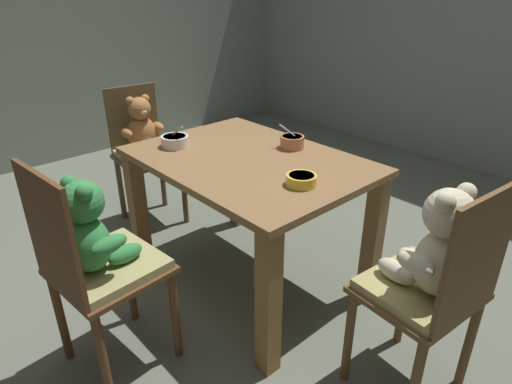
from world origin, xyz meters
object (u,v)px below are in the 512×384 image
teddy_chair_near_right (435,266)px  porridge_bowl_terracotta_far_center (292,142)px  dining_table (249,184)px  porridge_bowl_white_near_left (175,141)px  teddy_chair_near_left (144,141)px  teddy_chair_near_front (94,250)px  porridge_bowl_yellow_near_right (301,180)px

teddy_chair_near_right → porridge_bowl_terracotta_far_center: teddy_chair_near_right is taller
dining_table → porridge_bowl_terracotta_far_center: (0.05, 0.26, 0.17)m
porridge_bowl_terracotta_far_center → porridge_bowl_white_near_left: bearing=-134.3°
porridge_bowl_white_near_left → teddy_chair_near_left: bearing=167.2°
teddy_chair_near_left → teddy_chair_near_right: teddy_chair_near_right is taller
teddy_chair_near_right → porridge_bowl_terracotta_far_center: 0.99m
dining_table → porridge_bowl_white_near_left: bearing=-155.2°
teddy_chair_near_left → porridge_bowl_white_near_left: size_ratio=5.90×
porridge_bowl_terracotta_far_center → teddy_chair_near_front: bearing=-89.8°
porridge_bowl_yellow_near_right → teddy_chair_near_left: bearing=179.7°
porridge_bowl_yellow_near_right → porridge_bowl_white_near_left: (-0.77, -0.13, 0.01)m
teddy_chair_near_right → porridge_bowl_yellow_near_right: teddy_chair_near_right is taller
porridge_bowl_yellow_near_right → porridge_bowl_white_near_left: bearing=-170.4°
teddy_chair_near_left → porridge_bowl_yellow_near_right: 1.39m
dining_table → teddy_chair_near_left: 0.99m
teddy_chair_near_right → porridge_bowl_white_near_left: (-1.36, -0.18, 0.15)m
dining_table → porridge_bowl_terracotta_far_center: porridge_bowl_terracotta_far_center is taller
teddy_chair_near_right → dining_table: bearing=5.7°
teddy_chair_near_left → teddy_chair_near_right: size_ratio=0.96×
teddy_chair_near_right → teddy_chair_near_front: teddy_chair_near_front is taller
porridge_bowl_yellow_near_right → porridge_bowl_white_near_left: porridge_bowl_white_near_left is taller
porridge_bowl_terracotta_far_center → dining_table: bearing=-99.9°
teddy_chair_near_front → porridge_bowl_white_near_left: size_ratio=6.19×
teddy_chair_near_right → porridge_bowl_white_near_left: teddy_chair_near_right is taller
porridge_bowl_white_near_left → teddy_chair_near_right: bearing=7.4°
porridge_bowl_terracotta_far_center → porridge_bowl_yellow_near_right: bearing=-41.6°
teddy_chair_near_right → porridge_bowl_yellow_near_right: size_ratio=7.16×
teddy_chair_near_left → teddy_chair_near_front: bearing=-32.8°
teddy_chair_near_left → teddy_chair_near_front: size_ratio=0.95×
dining_table → teddy_chair_near_right: size_ratio=1.23×
porridge_bowl_yellow_near_right → porridge_bowl_terracotta_far_center: size_ratio=1.04×
porridge_bowl_yellow_near_right → porridge_bowl_terracotta_far_center: 0.46m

